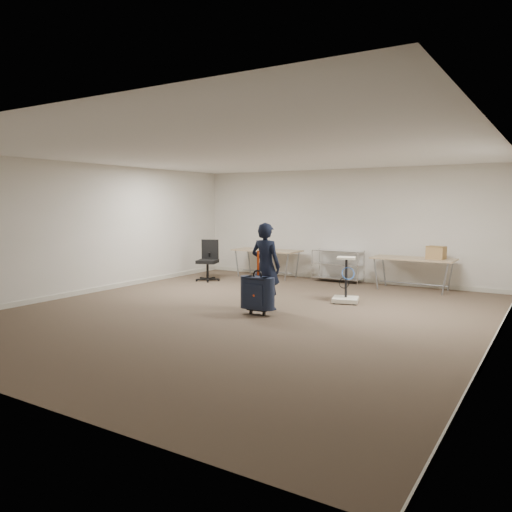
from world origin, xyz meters
The scene contains 10 objects.
ground centered at (0.00, 0.00, 0.00)m, with size 9.00×9.00×0.00m, color #4B392D.
room_shell centered at (0.00, 1.38, 0.05)m, with size 8.00×9.00×9.00m.
folding_table_left centered at (-1.90, 3.95, 0.68)m, with size 1.80×0.75×0.73m.
folding_table_right centered at (1.90, 3.95, 0.68)m, with size 1.80×0.75×0.73m.
wire_shelf centered at (0.00, 4.20, 0.44)m, with size 1.22×0.47×0.80m.
person centered at (0.12, 0.47, 0.80)m, with size 0.58×0.38×1.60m, color black.
suitcase centered at (0.24, -0.01, 0.38)m, with size 0.43×0.26×1.13m.
office_chair centered at (-2.88, 2.68, 0.31)m, with size 0.62×0.63×1.03m.
equipment_cart centered at (1.14, 1.83, 0.24)m, with size 0.61×0.61×0.90m.
cardboard_box centered at (2.37, 4.00, 0.87)m, with size 0.37×0.28×0.28m, color #A1714B.
Camera 1 is at (4.72, -7.33, 1.94)m, focal length 35.00 mm.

